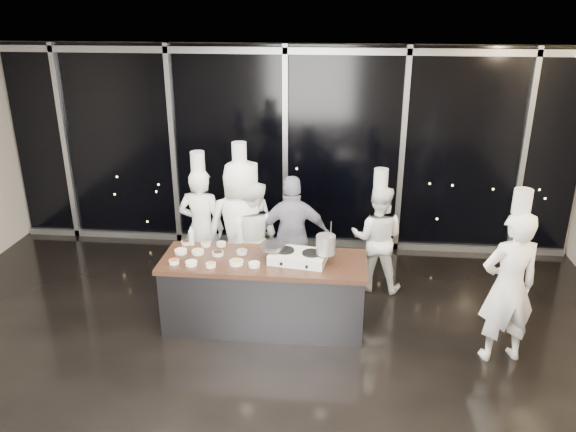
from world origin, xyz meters
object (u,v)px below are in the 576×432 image
object	(u,v)px
frying_pan	(272,246)
chef_far_left	(202,227)
chef_right	(377,237)
chef_side	(509,286)
chef_left	(242,227)
chef_center	(252,237)
stove	(298,257)
demo_counter	(264,293)
guest	(293,237)
stock_pot	(326,244)

from	to	relation	value
frying_pan	chef_far_left	xyz separation A→B (m)	(-1.10, 0.93, -0.19)
frying_pan	chef_right	xyz separation A→B (m)	(1.31, 1.08, -0.30)
chef_right	chef_side	xyz separation A→B (m)	(1.33, -1.52, 0.14)
chef_left	chef_center	size ratio (longest dim) A/B	1.15
stove	chef_far_left	bearing A→B (deg)	154.19
demo_counter	chef_center	xyz separation A→B (m)	(-0.28, 0.85, 0.36)
chef_far_left	guest	bearing A→B (deg)	177.28
frying_pan	chef_left	size ratio (longest dim) A/B	0.26
demo_counter	frying_pan	size ratio (longest dim) A/B	4.48
stock_pot	chef_far_left	bearing A→B (deg)	149.67
stock_pot	chef_far_left	size ratio (longest dim) A/B	0.11
guest	chef_left	bearing A→B (deg)	-9.01
demo_counter	frying_pan	xyz separation A→B (m)	(0.10, 0.04, 0.61)
chef_left	chef_far_left	bearing A→B (deg)	-22.25
stock_pot	chef_right	bearing A→B (deg)	60.19
chef_left	chef_side	world-z (taller)	chef_left
frying_pan	chef_left	distance (m)	0.96
chef_center	chef_left	bearing A→B (deg)	13.08
demo_counter	chef_left	size ratio (longest dim) A/B	1.16
chef_right	chef_far_left	bearing A→B (deg)	12.27
chef_right	stove	bearing A→B (deg)	57.53
stove	chef_right	size ratio (longest dim) A/B	0.41
demo_counter	stove	distance (m)	0.66
chef_center	guest	world-z (taller)	chef_center
stove	chef_center	bearing A→B (deg)	138.02
demo_counter	chef_center	distance (m)	0.96
stove	guest	size ratio (longest dim) A/B	0.42
demo_counter	chef_center	bearing A→B (deg)	108.29
chef_far_left	chef_left	world-z (taller)	chef_left
guest	chef_side	world-z (taller)	chef_side
chef_far_left	guest	world-z (taller)	chef_far_left
chef_center	chef_side	world-z (taller)	chef_side
stock_pot	chef_right	xyz separation A→B (m)	(0.67, 1.17, -0.38)
chef_right	demo_counter	bearing A→B (deg)	47.30
chef_left	frying_pan	bearing A→B (deg)	112.78
stock_pot	chef_far_left	xyz separation A→B (m)	(-1.74, 1.02, -0.27)
chef_side	chef_right	bearing A→B (deg)	-62.28
guest	chef_right	size ratio (longest dim) A/B	0.97
chef_center	chef_right	world-z (taller)	chef_center
stock_pot	chef_side	distance (m)	2.05
chef_left	chef_right	world-z (taller)	chef_left
chef_left	chef_right	bearing A→B (deg)	178.52
stock_pot	guest	bearing A→B (deg)	117.63
frying_pan	chef_side	bearing A→B (deg)	-0.55
chef_far_left	chef_left	xyz separation A→B (m)	(0.58, -0.13, 0.07)
stock_pot	chef_side	world-z (taller)	chef_side
stock_pot	chef_left	world-z (taller)	chef_left
chef_right	chef_side	bearing A→B (deg)	139.85
frying_pan	chef_side	world-z (taller)	chef_side
chef_far_left	chef_side	distance (m)	3.99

